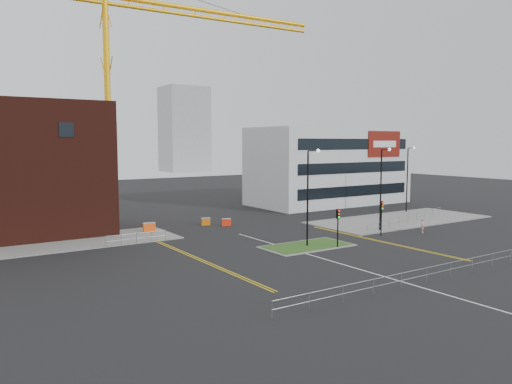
# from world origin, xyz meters

# --- Properties ---
(ground) EXTENTS (200.00, 200.00, 0.00)m
(ground) POSITION_xyz_m (0.00, 0.00, 0.00)
(ground) COLOR black
(ground) RESTS_ON ground
(pavement_left) EXTENTS (28.00, 8.00, 0.12)m
(pavement_left) POSITION_xyz_m (-20.00, 22.00, 0.06)
(pavement_left) COLOR slate
(pavement_left) RESTS_ON ground
(pavement_right) EXTENTS (24.00, 10.00, 0.12)m
(pavement_right) POSITION_xyz_m (22.00, 14.00, 0.06)
(pavement_right) COLOR slate
(pavement_right) RESTS_ON ground
(island_kerb) EXTENTS (8.60, 4.60, 0.08)m
(island_kerb) POSITION_xyz_m (2.00, 8.00, 0.04)
(island_kerb) COLOR slate
(island_kerb) RESTS_ON ground
(grass_island) EXTENTS (8.00, 4.00, 0.12)m
(grass_island) POSITION_xyz_m (2.00, 8.00, 0.06)
(grass_island) COLOR #224818
(grass_island) RESTS_ON ground
(office_block) EXTENTS (25.00, 12.20, 12.00)m
(office_block) POSITION_xyz_m (26.01, 31.97, 6.00)
(office_block) COLOR #BBBEC0
(office_block) RESTS_ON ground
(tower_crane) EXTENTS (53.00, 2.96, 37.38)m
(tower_crane) POSITION_xyz_m (3.85, 54.78, 25.83)
(tower_crane) COLOR #F6AE0E
(tower_crane) RESTS_ON ground
(streetlamp_island) EXTENTS (1.46, 0.36, 9.18)m
(streetlamp_island) POSITION_xyz_m (2.22, 8.00, 5.41)
(streetlamp_island) COLOR black
(streetlamp_island) RESTS_ON ground
(streetlamp_right_near) EXTENTS (1.46, 0.36, 9.18)m
(streetlamp_right_near) POSITION_xyz_m (14.22, 10.00, 5.41)
(streetlamp_right_near) COLOR black
(streetlamp_right_near) RESTS_ON ground
(streetlamp_right_far) EXTENTS (1.46, 0.36, 9.18)m
(streetlamp_right_far) POSITION_xyz_m (28.22, 18.00, 5.41)
(streetlamp_right_far) COLOR black
(streetlamp_right_far) RESTS_ON ground
(traffic_light_island) EXTENTS (0.28, 0.33, 3.65)m
(traffic_light_island) POSITION_xyz_m (4.00, 5.98, 2.57)
(traffic_light_island) COLOR black
(traffic_light_island) RESTS_ON ground
(traffic_light_right) EXTENTS (0.28, 0.33, 3.65)m
(traffic_light_right) POSITION_xyz_m (12.00, 7.98, 2.57)
(traffic_light_right) COLOR black
(traffic_light_right) RESTS_ON ground
(railing_front) EXTENTS (24.05, 0.05, 1.10)m
(railing_front) POSITION_xyz_m (0.00, -6.00, 0.78)
(railing_front) COLOR gray
(railing_front) RESTS_ON ground
(railing_left) EXTENTS (6.05, 0.05, 1.10)m
(railing_left) POSITION_xyz_m (-11.00, 18.00, 0.74)
(railing_left) COLOR gray
(railing_left) RESTS_ON ground
(railing_right) EXTENTS (19.05, 5.05, 1.10)m
(railing_right) POSITION_xyz_m (20.50, 11.50, 0.78)
(railing_right) COLOR gray
(railing_right) RESTS_ON ground
(centre_line) EXTENTS (0.15, 30.00, 0.01)m
(centre_line) POSITION_xyz_m (0.00, 2.00, 0.01)
(centre_line) COLOR silver
(centre_line) RESTS_ON ground
(yellow_left_a) EXTENTS (0.12, 24.00, 0.01)m
(yellow_left_a) POSITION_xyz_m (-9.00, 10.00, 0.01)
(yellow_left_a) COLOR gold
(yellow_left_a) RESTS_ON ground
(yellow_left_b) EXTENTS (0.12, 24.00, 0.01)m
(yellow_left_b) POSITION_xyz_m (-8.70, 10.00, 0.01)
(yellow_left_b) COLOR gold
(yellow_left_b) RESTS_ON ground
(yellow_right_a) EXTENTS (0.12, 20.00, 0.01)m
(yellow_right_a) POSITION_xyz_m (9.50, 6.00, 0.01)
(yellow_right_a) COLOR gold
(yellow_right_a) RESTS_ON ground
(yellow_right_b) EXTENTS (0.12, 20.00, 0.01)m
(yellow_right_b) POSITION_xyz_m (9.80, 6.00, 0.01)
(yellow_right_b) COLOR gold
(yellow_right_b) RESTS_ON ground
(skyline_b) EXTENTS (24.00, 12.00, 16.00)m
(skyline_b) POSITION_xyz_m (10.00, 130.00, 8.00)
(skyline_b) COLOR gray
(skyline_b) RESTS_ON ground
(skyline_c) EXTENTS (14.00, 12.00, 28.00)m
(skyline_c) POSITION_xyz_m (45.00, 125.00, 14.00)
(skyline_c) COLOR gray
(skyline_c) RESTS_ON ground
(skyline_d) EXTENTS (30.00, 12.00, 12.00)m
(skyline_d) POSITION_xyz_m (-8.00, 140.00, 6.00)
(skyline_d) COLOR gray
(skyline_d) RESTS_ON ground
(pedestrian) EXTENTS (0.67, 0.63, 1.54)m
(pedestrian) POSITION_xyz_m (17.10, 6.70, 0.77)
(pedestrian) COLOR pink
(pedestrian) RESTS_ON ground
(barrier_left) EXTENTS (1.35, 0.60, 1.10)m
(barrier_left) POSITION_xyz_m (-7.71, 23.12, 0.59)
(barrier_left) COLOR #F8510D
(barrier_left) RESTS_ON ground
(barrier_mid) EXTENTS (1.10, 0.70, 0.88)m
(barrier_mid) POSITION_xyz_m (1.51, 22.31, 0.48)
(barrier_mid) COLOR #FF2C0E
(barrier_mid) RESTS_ON ground
(barrier_right) EXTENTS (1.09, 0.52, 0.88)m
(barrier_right) POSITION_xyz_m (-0.34, 24.00, 0.48)
(barrier_right) COLOR #CD620B
(barrier_right) RESTS_ON ground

